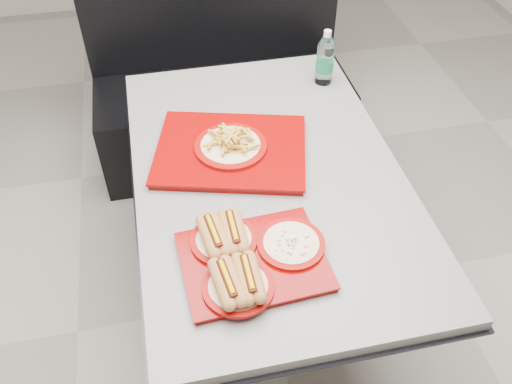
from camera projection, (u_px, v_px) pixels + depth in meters
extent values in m
plane|color=gray|center=(265.00, 298.00, 2.37)|extent=(6.00, 6.00, 0.00)
cylinder|color=black|center=(265.00, 294.00, 2.35)|extent=(0.52, 0.52, 0.05)
cylinder|color=black|center=(266.00, 241.00, 2.10)|extent=(0.11, 0.11, 0.66)
cube|color=black|center=(268.00, 180.00, 1.88)|extent=(0.92, 1.42, 0.01)
cube|color=gray|center=(268.00, 175.00, 1.86)|extent=(0.90, 1.40, 0.04)
cube|color=black|center=(224.00, 119.00, 2.92)|extent=(1.30, 0.55, 0.45)
cube|color=#7F0403|center=(254.00, 263.00, 1.55)|extent=(0.42, 0.33, 0.02)
cube|color=#7F0403|center=(254.00, 260.00, 1.54)|extent=(0.43, 0.34, 0.01)
cylinder|color=#8F0704|center=(238.00, 287.00, 1.47)|extent=(0.20, 0.20, 0.01)
cylinder|color=white|center=(238.00, 286.00, 1.46)|extent=(0.16, 0.16, 0.00)
cylinder|color=#8F0704|center=(224.00, 240.00, 1.59)|extent=(0.20, 0.20, 0.01)
cylinder|color=white|center=(224.00, 239.00, 1.58)|extent=(0.16, 0.16, 0.00)
cylinder|color=#8F0704|center=(291.00, 244.00, 1.58)|extent=(0.20, 0.20, 0.01)
cylinder|color=white|center=(291.00, 242.00, 1.57)|extent=(0.16, 0.16, 0.00)
cube|color=#7F0403|center=(231.00, 152.00, 1.90)|extent=(0.59, 0.51, 0.02)
cube|color=#7F0403|center=(231.00, 149.00, 1.89)|extent=(0.61, 0.53, 0.01)
cylinder|color=#8F0704|center=(231.00, 146.00, 1.88)|extent=(0.25, 0.25, 0.01)
cylinder|color=white|center=(231.00, 145.00, 1.88)|extent=(0.21, 0.21, 0.01)
cylinder|color=silver|center=(325.00, 64.00, 2.18)|extent=(0.07, 0.07, 0.17)
cylinder|color=#1A6945|center=(324.00, 66.00, 2.18)|extent=(0.07, 0.07, 0.05)
cone|color=silver|center=(327.00, 41.00, 2.11)|extent=(0.07, 0.07, 0.04)
cylinder|color=silver|center=(328.00, 33.00, 2.08)|extent=(0.03, 0.03, 0.02)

